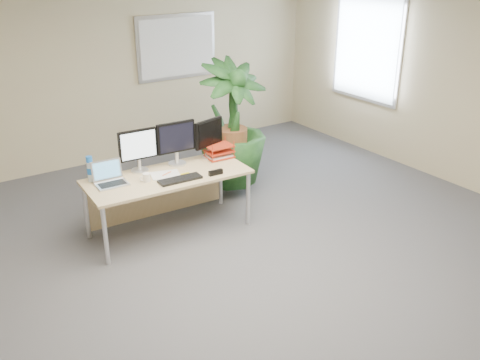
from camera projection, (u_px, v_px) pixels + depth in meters
floor at (270, 289)px, 4.94m from camera, size 8.00×8.00×0.00m
back_wall at (100, 69)px, 7.45m from camera, size 7.00×0.04×2.70m
whiteboard at (177, 47)px, 7.96m from camera, size 1.30×0.04×0.95m
window at (367, 48)px, 7.85m from camera, size 0.04×1.30×1.55m
desk at (165, 184)px, 5.83m from camera, size 1.77×0.81×0.67m
floor_plant at (231, 137)px, 6.62m from camera, size 0.93×0.93×1.50m
monitor_left at (138, 148)px, 5.69m from camera, size 0.42×0.19×0.47m
monitor_right at (176, 141)px, 5.87m from camera, size 0.44×0.20×0.49m
monitor_dark at (209, 136)px, 6.08m from camera, size 0.40×0.19×0.45m
laptop at (110, 178)px, 5.48m from camera, size 0.33×0.29×0.23m
keyboard at (180, 179)px, 5.57m from camera, size 0.46×0.17×0.03m
coffee_mug at (146, 178)px, 5.53m from camera, size 0.12×0.08×0.09m
spiral_notebook at (165, 175)px, 5.69m from camera, size 0.35×0.30×0.01m
orange_pen at (167, 174)px, 5.70m from camera, size 0.13×0.06×0.01m
yellow_highlighter at (184, 174)px, 5.72m from camera, size 0.11×0.02×0.02m
water_bottle at (90, 170)px, 5.50m from camera, size 0.07×0.07×0.28m
letter_tray at (219, 152)px, 6.16m from camera, size 0.32×0.25×0.14m
stapler at (216, 172)px, 5.70m from camera, size 0.16×0.05×0.05m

